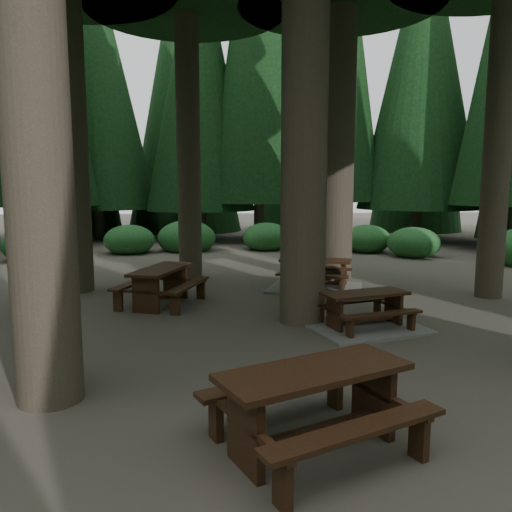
{
  "coord_description": "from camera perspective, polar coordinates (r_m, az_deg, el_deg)",
  "views": [
    {
      "loc": [
        -0.84,
        -8.86,
        2.52
      ],
      "look_at": [
        0.03,
        1.38,
        1.1
      ],
      "focal_mm": 35.0,
      "sensor_mm": 36.0,
      "label": 1
    }
  ],
  "objects": [
    {
      "name": "picnic_table_c",
      "position": [
        12.54,
        6.77,
        -2.62
      ],
      "size": [
        2.7,
        2.46,
        0.75
      ],
      "rotation": [
        0.0,
        0.0,
        -0.34
      ],
      "color": "gray",
      "rests_on": "ground"
    },
    {
      "name": "ground",
      "position": [
        9.25,
        0.55,
        -7.94
      ],
      "size": [
        80.0,
        80.0,
        0.0
      ],
      "primitive_type": "plane",
      "color": "#544E44",
      "rests_on": "ground"
    },
    {
      "name": "picnic_table_a",
      "position": [
        9.22,
        12.3,
        -6.81
      ],
      "size": [
        2.33,
        2.1,
        0.67
      ],
      "rotation": [
        0.0,
        0.0,
        0.28
      ],
      "color": "gray",
      "rests_on": "ground"
    },
    {
      "name": "shrub_ring",
      "position": [
        9.96,
        4.19,
        -4.44
      ],
      "size": [
        23.86,
        24.64,
        1.49
      ],
      "color": "#205F30",
      "rests_on": "ground"
    },
    {
      "name": "picnic_table_e",
      "position": [
        4.99,
        6.68,
        -15.57
      ],
      "size": [
        2.33,
        2.15,
        0.81
      ],
      "rotation": [
        0.0,
        0.0,
        0.43
      ],
      "color": "black",
      "rests_on": "ground"
    },
    {
      "name": "picnic_table_b",
      "position": [
        10.9,
        -10.77,
        -2.76
      ],
      "size": [
        2.02,
        2.25,
        0.81
      ],
      "rotation": [
        0.0,
        0.0,
        1.24
      ],
      "color": "black",
      "rests_on": "ground"
    }
  ]
}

